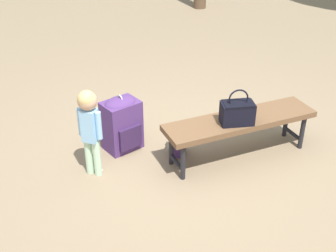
{
  "coord_description": "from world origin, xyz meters",
  "views": [
    {
      "loc": [
        0.76,
        3.8,
        2.62
      ],
      "look_at": [
        0.19,
        0.1,
        0.45
      ],
      "focal_mm": 47.47,
      "sensor_mm": 36.0,
      "label": 1
    }
  ],
  "objects_px": {
    "child_standing": "(89,120)",
    "backpack_small": "(178,140)",
    "backpack_large": "(122,122)",
    "handbag": "(237,112)",
    "park_bench": "(240,123)"
  },
  "relations": [
    {
      "from": "child_standing",
      "to": "backpack_small",
      "type": "bearing_deg",
      "value": -165.2
    },
    {
      "from": "backpack_large",
      "to": "handbag",
      "type": "bearing_deg",
      "value": 158.84
    },
    {
      "from": "park_bench",
      "to": "backpack_small",
      "type": "relative_size",
      "value": 5.13
    },
    {
      "from": "handbag",
      "to": "park_bench",
      "type": "bearing_deg",
      "value": -127.41
    },
    {
      "from": "backpack_small",
      "to": "child_standing",
      "type": "bearing_deg",
      "value": 14.8
    },
    {
      "from": "park_bench",
      "to": "child_standing",
      "type": "relative_size",
      "value": 1.81
    },
    {
      "from": "handbag",
      "to": "child_standing",
      "type": "distance_m",
      "value": 1.42
    },
    {
      "from": "child_standing",
      "to": "backpack_small",
      "type": "distance_m",
      "value": 1.01
    },
    {
      "from": "backpack_large",
      "to": "backpack_small",
      "type": "relative_size",
      "value": 1.97
    },
    {
      "from": "park_bench",
      "to": "backpack_small",
      "type": "bearing_deg",
      "value": -12.73
    },
    {
      "from": "backpack_small",
      "to": "backpack_large",
      "type": "bearing_deg",
      "value": -19.33
    },
    {
      "from": "child_standing",
      "to": "handbag",
      "type": "bearing_deg",
      "value": -179.96
    },
    {
      "from": "backpack_large",
      "to": "backpack_small",
      "type": "bearing_deg",
      "value": 160.67
    },
    {
      "from": "backpack_large",
      "to": "child_standing",
      "type": "bearing_deg",
      "value": 54.09
    },
    {
      "from": "park_bench",
      "to": "backpack_small",
      "type": "xyz_separation_m",
      "value": [
        0.62,
        -0.14,
        -0.23
      ]
    }
  ]
}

